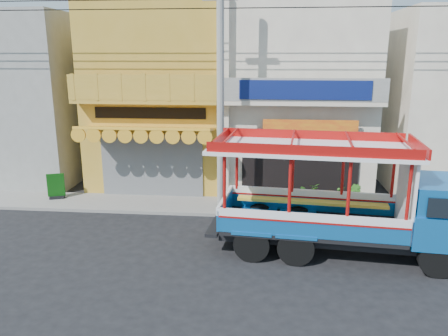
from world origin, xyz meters
name	(u,v)px	position (x,y,z in m)	size (l,w,h in m)	color
ground	(243,254)	(0.00, 0.00, 0.00)	(90.00, 90.00, 0.00)	black
sidewalk	(248,207)	(0.00, 4.00, 0.06)	(30.00, 2.00, 0.12)	slate
shophouse_left	(166,93)	(-4.00, 7.96, 4.11)	(6.00, 7.50, 8.24)	#B98D29
shophouse_right	(297,94)	(2.00, 7.96, 4.11)	(6.00, 6.75, 8.24)	beige
party_pilaster	(225,103)	(-1.00, 4.85, 4.00)	(0.35, 0.30, 8.00)	beige
filler_building_left	(23,98)	(-11.00, 8.00, 3.80)	(6.00, 6.00, 7.60)	gray
utility_pole	(225,77)	(-0.85, 3.30, 5.03)	(28.00, 0.26, 9.00)	gray
songthaew_truck	(360,201)	(3.37, 0.27, 1.69)	(7.71, 3.13, 3.51)	black
green_sign	(56,188)	(-7.81, 4.19, 0.55)	(0.66, 0.48, 1.04)	black
potted_plant_a	(306,195)	(2.21, 4.03, 0.62)	(0.89, 0.77, 0.99)	#295F1B
potted_plant_b	(356,196)	(4.12, 4.20, 0.56)	(0.49, 0.39, 0.89)	#295F1B
potted_plant_c	(340,198)	(3.46, 3.97, 0.56)	(0.50, 0.50, 0.89)	#295F1B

